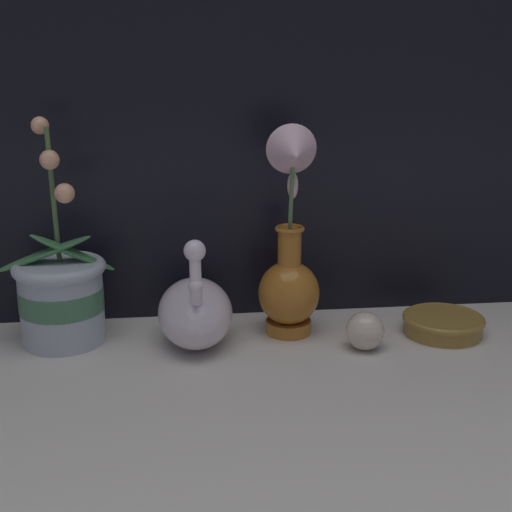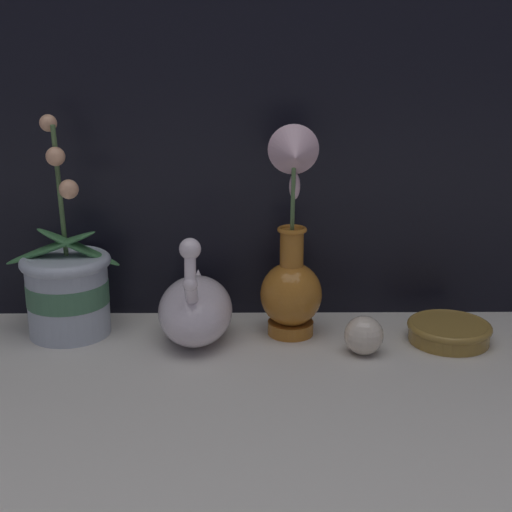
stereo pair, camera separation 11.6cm
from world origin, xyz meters
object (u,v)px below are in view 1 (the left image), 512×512
orchid_potted_plant (61,293)px  swan_figurine (195,309)px  blue_vase (290,266)px  amber_dish (443,323)px  glass_sphere (365,331)px

orchid_potted_plant → swan_figurine: 0.22m
blue_vase → orchid_potted_plant: bearing=178.2°
amber_dish → swan_figurine: bearing=178.4°
swan_figurine → blue_vase: (0.16, 0.02, 0.06)m
orchid_potted_plant → amber_dish: 0.65m
glass_sphere → blue_vase: bearing=145.4°
blue_vase → glass_sphere: (0.11, -0.08, -0.09)m
orchid_potted_plant → amber_dish: bearing=-3.7°
amber_dish → glass_sphere: bearing=-162.4°
blue_vase → glass_sphere: size_ratio=5.68×
swan_figurine → blue_vase: blue_vase is taller
glass_sphere → amber_dish: size_ratio=0.45×
blue_vase → amber_dish: (0.26, -0.03, -0.10)m
glass_sphere → amber_dish: 0.16m
blue_vase → glass_sphere: blue_vase is taller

